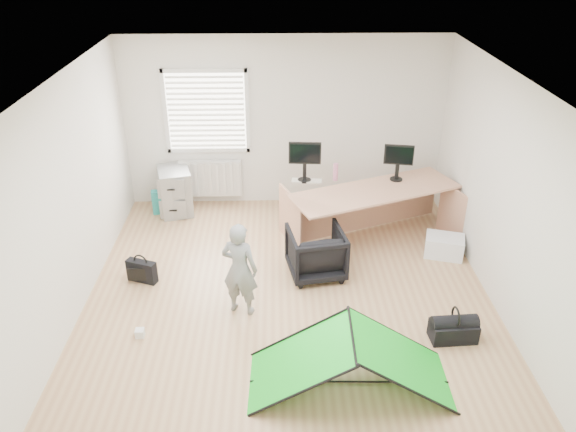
{
  "coord_description": "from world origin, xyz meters",
  "views": [
    {
      "loc": [
        -0.14,
        -5.67,
        4.19
      ],
      "look_at": [
        0.0,
        0.4,
        0.95
      ],
      "focal_mm": 35.0,
      "sensor_mm": 36.0,
      "label": 1
    }
  ],
  "objects_px": {
    "monitor_right": "(397,167)",
    "person": "(240,269)",
    "filing_cabinet": "(175,191)",
    "desk": "(373,216)",
    "monitor_left": "(305,167)",
    "laptop_bag": "(142,271)",
    "thermos": "(336,172)",
    "kite": "(350,359)",
    "duffel_bag": "(453,331)",
    "office_chair": "(316,252)",
    "storage_crate": "(444,246)"
  },
  "relations": [
    {
      "from": "thermos",
      "to": "person",
      "type": "distance_m",
      "value": 2.37
    },
    {
      "from": "thermos",
      "to": "person",
      "type": "relative_size",
      "value": 0.22
    },
    {
      "from": "monitor_left",
      "to": "laptop_bag",
      "type": "height_order",
      "value": "monitor_left"
    },
    {
      "from": "thermos",
      "to": "storage_crate",
      "type": "xyz_separation_m",
      "value": [
        1.48,
        -0.76,
        -0.81
      ]
    },
    {
      "from": "filing_cabinet",
      "to": "storage_crate",
      "type": "bearing_deg",
      "value": -34.4
    },
    {
      "from": "monitor_right",
      "to": "kite",
      "type": "relative_size",
      "value": 0.21
    },
    {
      "from": "kite",
      "to": "storage_crate",
      "type": "height_order",
      "value": "kite"
    },
    {
      "from": "laptop_bag",
      "to": "duffel_bag",
      "type": "relative_size",
      "value": 0.78
    },
    {
      "from": "monitor_left",
      "to": "laptop_bag",
      "type": "distance_m",
      "value": 2.67
    },
    {
      "from": "desk",
      "to": "monitor_right",
      "type": "distance_m",
      "value": 0.78
    },
    {
      "from": "monitor_left",
      "to": "laptop_bag",
      "type": "relative_size",
      "value": 1.15
    },
    {
      "from": "office_chair",
      "to": "kite",
      "type": "bearing_deg",
      "value": 85.98
    },
    {
      "from": "office_chair",
      "to": "laptop_bag",
      "type": "distance_m",
      "value": 2.27
    },
    {
      "from": "thermos",
      "to": "laptop_bag",
      "type": "xyz_separation_m",
      "value": [
        -2.61,
        -1.3,
        -0.8
      ]
    },
    {
      "from": "person",
      "to": "duffel_bag",
      "type": "bearing_deg",
      "value": -174.93
    },
    {
      "from": "monitor_left",
      "to": "monitor_right",
      "type": "bearing_deg",
      "value": 4.24
    },
    {
      "from": "desk",
      "to": "monitor_left",
      "type": "relative_size",
      "value": 5.27
    },
    {
      "from": "filing_cabinet",
      "to": "monitor_right",
      "type": "height_order",
      "value": "monitor_right"
    },
    {
      "from": "kite",
      "to": "duffel_bag",
      "type": "height_order",
      "value": "kite"
    },
    {
      "from": "desk",
      "to": "thermos",
      "type": "height_order",
      "value": "thermos"
    },
    {
      "from": "thermos",
      "to": "storage_crate",
      "type": "bearing_deg",
      "value": -27.25
    },
    {
      "from": "desk",
      "to": "person",
      "type": "xyz_separation_m",
      "value": [
        -1.82,
        -1.61,
        0.18
      ]
    },
    {
      "from": "office_chair",
      "to": "storage_crate",
      "type": "distance_m",
      "value": 1.88
    },
    {
      "from": "person",
      "to": "kite",
      "type": "relative_size",
      "value": 0.59
    },
    {
      "from": "thermos",
      "to": "duffel_bag",
      "type": "bearing_deg",
      "value": -66.5
    },
    {
      "from": "filing_cabinet",
      "to": "thermos",
      "type": "distance_m",
      "value": 2.61
    },
    {
      "from": "monitor_right",
      "to": "person",
      "type": "distance_m",
      "value": 2.95
    },
    {
      "from": "monitor_right",
      "to": "person",
      "type": "height_order",
      "value": "monitor_right"
    },
    {
      "from": "monitor_left",
      "to": "monitor_right",
      "type": "distance_m",
      "value": 1.33
    },
    {
      "from": "filing_cabinet",
      "to": "monitor_right",
      "type": "xyz_separation_m",
      "value": [
        3.34,
        -0.67,
        0.66
      ]
    },
    {
      "from": "office_chair",
      "to": "kite",
      "type": "height_order",
      "value": "office_chair"
    },
    {
      "from": "laptop_bag",
      "to": "filing_cabinet",
      "type": "bearing_deg",
      "value": 106.97
    },
    {
      "from": "storage_crate",
      "to": "duffel_bag",
      "type": "height_order",
      "value": "storage_crate"
    },
    {
      "from": "desk",
      "to": "duffel_bag",
      "type": "xyz_separation_m",
      "value": [
        0.57,
        -2.18,
        -0.3
      ]
    },
    {
      "from": "monitor_right",
      "to": "storage_crate",
      "type": "relative_size",
      "value": 0.8
    },
    {
      "from": "monitor_right",
      "to": "duffel_bag",
      "type": "bearing_deg",
      "value": -74.28
    },
    {
      "from": "desk",
      "to": "office_chair",
      "type": "height_order",
      "value": "desk"
    },
    {
      "from": "kite",
      "to": "monitor_left",
      "type": "bearing_deg",
      "value": 97.34
    },
    {
      "from": "monitor_left",
      "to": "duffel_bag",
      "type": "distance_m",
      "value": 3.1
    },
    {
      "from": "monitor_left",
      "to": "thermos",
      "type": "distance_m",
      "value": 0.46
    },
    {
      "from": "person",
      "to": "laptop_bag",
      "type": "xyz_separation_m",
      "value": [
        -1.32,
        0.66,
        -0.44
      ]
    },
    {
      "from": "filing_cabinet",
      "to": "kite",
      "type": "relative_size",
      "value": 0.36
    },
    {
      "from": "desk",
      "to": "office_chair",
      "type": "distance_m",
      "value": 1.21
    },
    {
      "from": "person",
      "to": "monitor_left",
      "type": "bearing_deg",
      "value": -94.82
    },
    {
      "from": "desk",
      "to": "kite",
      "type": "bearing_deg",
      "value": -125.61
    },
    {
      "from": "monitor_left",
      "to": "duffel_bag",
      "type": "bearing_deg",
      "value": -54.37
    },
    {
      "from": "thermos",
      "to": "office_chair",
      "type": "height_order",
      "value": "thermos"
    },
    {
      "from": "thermos",
      "to": "office_chair",
      "type": "bearing_deg",
      "value": -106.38
    },
    {
      "from": "person",
      "to": "laptop_bag",
      "type": "distance_m",
      "value": 1.54
    },
    {
      "from": "filing_cabinet",
      "to": "desk",
      "type": "bearing_deg",
      "value": -33.18
    }
  ]
}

